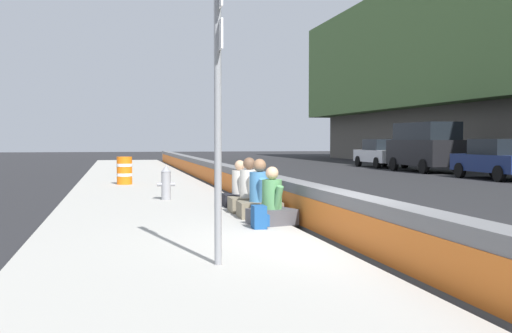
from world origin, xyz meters
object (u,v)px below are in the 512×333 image
at_px(seated_person_far, 240,192).
at_px(parked_car_fourth, 497,159).
at_px(seated_person_foreground, 272,206).
at_px(backpack, 259,217).
at_px(seated_person_middle, 260,199).
at_px(seated_person_rear, 249,195).
at_px(route_sign_post, 218,96).
at_px(construction_barrel, 124,170).
at_px(parked_car_midline, 425,146).
at_px(parked_car_far, 381,153).
at_px(fire_hydrant, 166,182).

relative_size(seated_person_far, parked_car_fourth, 0.24).
bearing_deg(seated_person_foreground, backpack, 144.11).
xyz_separation_m(seated_person_middle, backpack, (-1.54, 0.35, -0.17)).
bearing_deg(seated_person_rear, route_sign_post, 164.39).
bearing_deg(backpack, seated_person_far, -5.74).
relative_size(seated_person_foreground, seated_person_middle, 0.91).
bearing_deg(parked_car_fourth, construction_barrel, 95.98).
height_order(parked_car_midline, parked_car_far, parked_car_midline).
xyz_separation_m(seated_person_far, parked_car_fourth, (9.49, -12.87, 0.39)).
distance_m(seated_person_middle, parked_car_midline, 22.19).
distance_m(route_sign_post, seated_person_foreground, 4.17).
bearing_deg(parked_car_far, seated_person_far, 149.10).
xyz_separation_m(seated_person_middle, seated_person_rear, (0.96, 0.01, 0.00)).
relative_size(seated_person_foreground, seated_person_rear, 0.90).
bearing_deg(seated_person_middle, route_sign_post, 161.19).
bearing_deg(backpack, seated_person_middle, -12.81).
xyz_separation_m(fire_hydrant, parked_car_midline, (13.94, -14.40, 0.77)).
relative_size(route_sign_post, construction_barrel, 3.79).
distance_m(fire_hydrant, seated_person_middle, 4.38).
distance_m(seated_person_foreground, parked_car_midline, 23.07).
xyz_separation_m(seated_person_middle, parked_car_fourth, (11.66, -12.89, 0.36)).
bearing_deg(seated_person_rear, parked_car_fourth, -50.33).
bearing_deg(parked_car_fourth, seated_person_foreground, 134.62).
xyz_separation_m(fire_hydrant, seated_person_far, (-1.93, -1.55, -0.12)).
height_order(route_sign_post, parked_car_midline, route_sign_post).
xyz_separation_m(seated_person_foreground, seated_person_rear, (2.03, -0.00, 0.03)).
bearing_deg(fire_hydrant, backpack, -168.25).
distance_m(seated_person_middle, backpack, 1.59).
bearing_deg(seated_person_middle, construction_barrel, 13.91).
distance_m(seated_person_foreground, parked_car_fourth, 18.13).
bearing_deg(backpack, seated_person_rear, -7.76).
bearing_deg(seated_person_far, fire_hydrant, 38.67).
xyz_separation_m(seated_person_far, parked_car_far, (21.47, -12.85, 0.39)).
bearing_deg(parked_car_fourth, route_sign_post, 138.29).
relative_size(fire_hydrant, seated_person_far, 0.83).
xyz_separation_m(construction_barrel, parked_car_fourth, (1.61, -15.38, 0.24)).
relative_size(seated_person_middle, parked_car_midline, 0.23).
xyz_separation_m(seated_person_rear, parked_car_fourth, (10.70, -12.90, 0.36)).
xyz_separation_m(route_sign_post, seated_person_far, (6.71, -1.57, -1.74)).
bearing_deg(route_sign_post, construction_barrel, 3.70).
height_order(backpack, construction_barrel, construction_barrel).
bearing_deg(seated_person_rear, seated_person_far, -1.53).
bearing_deg(fire_hydrant, seated_person_rear, -154.26).
xyz_separation_m(seated_person_foreground, parked_car_midline, (19.12, -12.89, 0.89)).
height_order(construction_barrel, parked_car_midline, parked_car_midline).
bearing_deg(construction_barrel, seated_person_far, -162.32).
bearing_deg(seated_person_far, backpack, 174.26).
xyz_separation_m(backpack, parked_car_far, (25.18, -13.23, 0.53)).
relative_size(seated_person_rear, parked_car_midline, 0.23).
relative_size(seated_person_rear, parked_car_fourth, 0.26).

